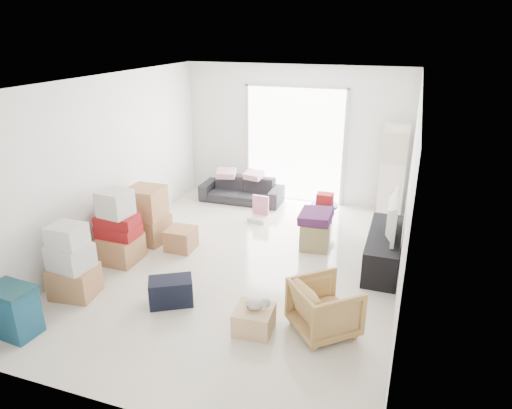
{
  "coord_description": "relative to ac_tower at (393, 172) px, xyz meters",
  "views": [
    {
      "loc": [
        2.19,
        -5.71,
        3.35
      ],
      "look_at": [
        0.15,
        0.2,
        0.91
      ],
      "focal_mm": 32.0,
      "sensor_mm": 36.0,
      "label": 1
    }
  ],
  "objects": [
    {
      "name": "storage_bins",
      "position": [
        -3.85,
        -5.08,
        -0.57
      ],
      "size": [
        0.56,
        0.42,
        0.61
      ],
      "rotation": [
        0.0,
        0.0,
        -0.08
      ],
      "color": "navy",
      "rests_on": "room_shell"
    },
    {
      "name": "kids_table",
      "position": [
        -1.07,
        -0.82,
        -0.44
      ],
      "size": [
        0.48,
        0.48,
        0.61
      ],
      "rotation": [
        0.0,
        0.0,
        0.37
      ],
      "color": "#2032CC",
      "rests_on": "room_shell"
    },
    {
      "name": "toy_walker",
      "position": [
        -2.25,
        -0.97,
        -0.75
      ],
      "size": [
        0.36,
        0.32,
        0.45
      ],
      "rotation": [
        0.0,
        0.0,
        -0.09
      ],
      "color": "silver",
      "rests_on": "room_shell"
    },
    {
      "name": "ac_tower",
      "position": [
        0.0,
        0.0,
        0.0
      ],
      "size": [
        0.45,
        0.3,
        1.75
      ],
      "primitive_type": "cube",
      "color": "silver",
      "rests_on": "room_shell"
    },
    {
      "name": "blanket",
      "position": [
        -1.04,
        -1.76,
        -0.36
      ],
      "size": [
        0.5,
        0.5,
        0.14
      ],
      "primitive_type": "cube",
      "rotation": [
        0.0,
        0.0,
        -0.02
      ],
      "color": "#471C47",
      "rests_on": "ottoman"
    },
    {
      "name": "duffel_bag",
      "position": [
        -2.45,
        -3.94,
        -0.7
      ],
      "size": [
        0.64,
        0.56,
        0.35
      ],
      "primitive_type": "cube",
      "rotation": [
        0.0,
        0.0,
        0.52
      ],
      "color": "black",
      "rests_on": "room_shell"
    },
    {
      "name": "pillow_right",
      "position": [
        -2.66,
        -0.1,
        -0.16
      ],
      "size": [
        0.41,
        0.35,
        0.12
      ],
      "primitive_type": "cube",
      "rotation": [
        0.0,
        0.0,
        -0.2
      ],
      "color": "#D198A1",
      "rests_on": "sofa"
    },
    {
      "name": "loose_box",
      "position": [
        -3.06,
        -2.5,
        -0.7
      ],
      "size": [
        0.43,
        0.43,
        0.35
      ],
      "primitive_type": "cube",
      "rotation": [
        0.0,
        0.0,
        0.02
      ],
      "color": "#B47551",
      "rests_on": "room_shell"
    },
    {
      "name": "pillow_left",
      "position": [
        -3.23,
        -0.18,
        -0.17
      ],
      "size": [
        0.42,
        0.36,
        0.11
      ],
      "primitive_type": "cube",
      "rotation": [
        0.0,
        0.0,
        0.24
      ],
      "color": "#D198A1",
      "rests_on": "sofa"
    },
    {
      "name": "tv_console",
      "position": [
        0.05,
        -2.0,
        -0.61
      ],
      "size": [
        0.47,
        1.57,
        0.52
      ],
      "primitive_type": "cube",
      "color": "black",
      "rests_on": "room_shell"
    },
    {
      "name": "box_stack_a",
      "position": [
        -3.75,
        -4.18,
        -0.42
      ],
      "size": [
        0.61,
        0.53,
        1.02
      ],
      "rotation": [
        0.0,
        0.0,
        0.02
      ],
      "color": "#B47551",
      "rests_on": "room_shell"
    },
    {
      "name": "sofa",
      "position": [
        -2.91,
        -0.15,
        -0.55
      ],
      "size": [
        1.67,
        0.51,
        0.65
      ],
      "primitive_type": "imported",
      "rotation": [
        0.0,
        0.0,
        0.02
      ],
      "color": "#29292E",
      "rests_on": "room_shell"
    },
    {
      "name": "ottoman",
      "position": [
        -1.04,
        -1.76,
        -0.65
      ],
      "size": [
        0.48,
        0.48,
        0.45
      ],
      "primitive_type": "cube",
      "rotation": [
        0.0,
        0.0,
        0.09
      ],
      "color": "#988258",
      "rests_on": "room_shell"
    },
    {
      "name": "plush_bunny",
      "position": [
        -1.22,
        -4.11,
        -0.51
      ],
      "size": [
        0.3,
        0.17,
        0.15
      ],
      "rotation": [
        0.0,
        0.0,
        0.21
      ],
      "color": "#B2ADA8",
      "rests_on": "wood_crate"
    },
    {
      "name": "wood_crate",
      "position": [
        -1.25,
        -4.12,
        -0.73
      ],
      "size": [
        0.46,
        0.46,
        0.29
      ],
      "primitive_type": "cube",
      "rotation": [
        0.0,
        0.0,
        0.06
      ],
      "color": "#E3B383",
      "rests_on": "room_shell"
    },
    {
      "name": "room_shell",
      "position": [
        -1.95,
        -2.65,
        0.48
      ],
      "size": [
        4.98,
        6.48,
        3.18
      ],
      "color": "beige",
      "rests_on": "ground"
    },
    {
      "name": "box_stack_c",
      "position": [
        -3.72,
        -2.4,
        -0.42
      ],
      "size": [
        0.69,
        0.59,
        0.94
      ],
      "rotation": [
        0.0,
        0.0,
        -0.13
      ],
      "color": "#B47551",
      "rests_on": "room_shell"
    },
    {
      "name": "sliding_door",
      "position": [
        -1.95,
        0.33,
        0.37
      ],
      "size": [
        2.1,
        0.04,
        2.33
      ],
      "color": "white",
      "rests_on": "room_shell"
    },
    {
      "name": "television",
      "position": [
        0.05,
        -2.0,
        -0.29
      ],
      "size": [
        0.6,
        1.01,
        0.13
      ],
      "primitive_type": "imported",
      "rotation": [
        0.0,
        0.0,
        1.6
      ],
      "color": "black",
      "rests_on": "tv_console"
    },
    {
      "name": "box_stack_b",
      "position": [
        -3.75,
        -3.15,
        -0.38
      ],
      "size": [
        0.61,
        0.56,
        1.13
      ],
      "rotation": [
        0.0,
        0.0,
        -0.03
      ],
      "color": "#B47551",
      "rests_on": "room_shell"
    },
    {
      "name": "armchair",
      "position": [
        -0.47,
        -3.87,
        -0.52
      ],
      "size": [
        0.93,
        0.93,
        0.7
      ],
      "primitive_type": "imported",
      "rotation": [
        0.0,
        0.0,
        2.29
      ],
      "color": "tan",
      "rests_on": "room_shell"
    }
  ]
}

